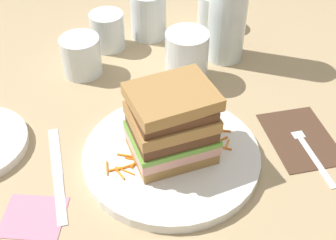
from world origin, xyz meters
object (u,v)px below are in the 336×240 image
object	(u,v)px
napkin_dark	(300,138)
juice_glass	(187,59)
empty_tumbler_0	(148,15)
empty_tumbler_3	(107,31)
fork	(307,146)
empty_tumbler_2	(212,10)
knife	(58,175)
napkin_pink	(33,217)
main_plate	(171,156)
sandwich	(172,124)
empty_tumbler_1	(81,56)

from	to	relation	value
napkin_dark	juice_glass	size ratio (longest dim) A/B	1.44
empty_tumbler_0	empty_tumbler_3	size ratio (longest dim) A/B	1.31
fork	empty_tumbler_2	distance (m)	0.41
napkin_dark	empty_tumbler_3	world-z (taller)	empty_tumbler_3
knife	empty_tumbler_0	world-z (taller)	empty_tumbler_0
empty_tumbler_3	napkin_pink	xyz separation A→B (m)	(-0.14, -0.42, -0.04)
napkin_dark	fork	size ratio (longest dim) A/B	0.85
empty_tumbler_0	juice_glass	bearing A→B (deg)	-73.66
empty_tumbler_3	napkin_pink	distance (m)	0.44
empty_tumbler_3	fork	bearing A→B (deg)	-50.69
main_plate	sandwich	xyz separation A→B (m)	(0.00, 0.00, 0.07)
fork	empty_tumbler_1	xyz separation A→B (m)	(-0.35, 0.27, 0.03)
empty_tumbler_0	empty_tumbler_2	bearing A→B (deg)	6.86
fork	empty_tumbler_3	bearing A→B (deg)	129.31
empty_tumbler_3	napkin_dark	bearing A→B (deg)	-49.04
sandwich	knife	xyz separation A→B (m)	(-0.18, -0.00, -0.07)
fork	empty_tumbler_0	size ratio (longest dim) A/B	1.69
empty_tumbler_2	empty_tumbler_3	size ratio (longest dim) A/B	0.98
napkin_dark	empty_tumbler_3	distance (m)	0.44
empty_tumbler_2	fork	bearing A→B (deg)	-81.76
juice_glass	napkin_pink	distance (m)	0.39
main_plate	juice_glass	size ratio (longest dim) A/B	2.80
sandwich	empty_tumbler_3	distance (m)	0.35
main_plate	napkin_dark	distance (m)	0.22
empty_tumbler_1	fork	bearing A→B (deg)	-38.10
main_plate	empty_tumbler_2	xyz separation A→B (m)	(0.16, 0.39, 0.03)
napkin_pink	juice_glass	bearing A→B (deg)	45.90
main_plate	sandwich	distance (m)	0.07
napkin_dark	empty_tumbler_2	distance (m)	0.39
napkin_dark	fork	distance (m)	0.02
main_plate	empty_tumbler_3	xyz separation A→B (m)	(-0.07, 0.34, 0.03)
empty_tumbler_0	napkin_pink	world-z (taller)	empty_tumbler_0
sandwich	fork	size ratio (longest dim) A/B	0.83
empty_tumbler_0	empty_tumbler_2	xyz separation A→B (m)	(0.14, 0.02, -0.01)
napkin_dark	empty_tumbler_1	distance (m)	0.43
main_plate	empty_tumbler_0	distance (m)	0.38
napkin_dark	knife	world-z (taller)	same
empty_tumbler_1	empty_tumbler_2	world-z (taller)	empty_tumbler_1
empty_tumbler_0	knife	bearing A→B (deg)	-116.72
sandwich	juice_glass	size ratio (longest dim) A/B	1.42
knife	empty_tumbler_2	bearing A→B (deg)	49.75
napkin_pink	empty_tumbler_0	bearing A→B (deg)	63.62
main_plate	empty_tumbler_0	bearing A→B (deg)	87.57
empty_tumbler_0	napkin_pink	bearing A→B (deg)	-116.38
fork	empty_tumbler_3	distance (m)	0.46
napkin_dark	empty_tumbler_2	size ratio (longest dim) A/B	1.92
juice_glass	sandwich	bearing A→B (deg)	-107.56
juice_glass	main_plate	bearing A→B (deg)	-107.57
empty_tumbler_2	napkin_dark	bearing A→B (deg)	-81.54
knife	empty_tumbler_1	bearing A→B (deg)	79.81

